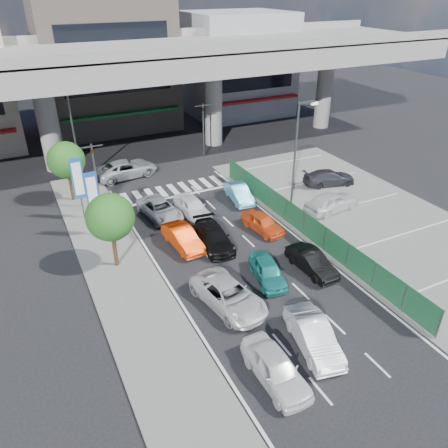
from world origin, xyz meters
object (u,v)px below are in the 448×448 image
tree_far (66,160)px  traffic_cone (273,204)px  tree_near (110,217)px  van_white_back_left (276,368)px  hatch_black_mid_right (312,262)px  sedan_white_front_mid (192,207)px  street_lamp_right (298,147)px  signboard_near (93,196)px  crossing_wagon_silver (126,169)px  taxi_teal_mid (268,271)px  sedan_black_mid (214,237)px  wagon_silver_front_left (160,209)px  hatch_white_back_mid (313,336)px  taxi_orange_right (263,223)px  parked_sedan_white (332,202)px  street_lamp_left (75,127)px  traffic_light_right (203,117)px  sedan_white_mid_left (228,295)px  traffic_light_left (94,161)px  signboard_far (78,180)px  kei_truck_front_right (239,193)px  parked_sedan_dgrey (329,178)px  taxi_orange_left (183,238)px

tree_far → traffic_cone: (13.40, -8.12, -3.01)m
tree_near → van_white_back_left: tree_near is taller
hatch_black_mid_right → sedan_white_front_mid: bearing=108.6°
street_lamp_right → tree_far: street_lamp_right is taller
signboard_near → van_white_back_left: signboard_near is taller
signboard_near → crossing_wagon_silver: bearing=64.5°
sedan_white_front_mid → crossing_wagon_silver: bearing=101.4°
taxi_teal_mid → sedan_black_mid: (-1.19, 4.78, 0.02)m
tree_far → wagon_silver_front_left: tree_far is taller
hatch_white_back_mid → sedan_white_front_mid: size_ratio=1.03×
signboard_near → crossing_wagon_silver: (4.45, 9.31, -2.30)m
taxi_orange_right → parked_sedan_white: 6.08m
street_lamp_left → wagon_silver_front_left: (3.80, -9.11, -4.15)m
tree_near → traffic_cone: (12.60, 2.38, -3.01)m
traffic_light_right → sedan_white_mid_left: bearing=-110.8°
hatch_white_back_mid → crossing_wagon_silver: size_ratio=0.77×
traffic_light_left → street_lamp_left: size_ratio=0.65×
street_lamp_left → hatch_black_mid_right: 22.25m
signboard_far → sedan_white_mid_left: 14.38m
taxi_teal_mid → wagon_silver_front_left: bearing=118.4°
traffic_light_left → signboard_far: bearing=-144.3°
tree_far → kei_truck_front_right: (11.74, -5.77, -2.76)m
sedan_black_mid → crossing_wagon_silver: crossing_wagon_silver is taller
parked_sedan_white → parked_sedan_dgrey: 4.90m
sedan_white_front_mid → parked_sedan_dgrey: 12.43m
street_lamp_left → tree_far: size_ratio=1.67×
kei_truck_front_right → traffic_cone: kei_truck_front_right is taller
hatch_black_mid_right → crossing_wagon_silver: size_ratio=0.69×
sedan_black_mid → traffic_cone: size_ratio=7.09×
traffic_light_left → kei_truck_front_right: bearing=-17.9°
signboard_near → tree_far: (-0.60, 6.51, 0.32)m
signboard_far → kei_truck_front_right: 12.01m
taxi_orange_left → parked_sedan_dgrey: 15.12m
hatch_black_mid_right → taxi_orange_right: bearing=89.6°
hatch_white_back_mid → taxi_orange_right: size_ratio=1.17×
sedan_white_mid_left → sedan_white_front_mid: bearing=67.6°
sedan_white_front_mid → kei_truck_front_right: size_ratio=1.07×
street_lamp_right → taxi_orange_right: 6.17m
tree_far → taxi_teal_mid: tree_far is taller
signboard_far → crossing_wagon_silver: size_ratio=0.86×
hatch_white_back_mid → taxi_orange_left: bearing=113.0°
van_white_back_left → street_lamp_right: bearing=53.1°
parked_sedan_white → traffic_cone: 4.37m
street_lamp_left → signboard_far: bearing=-100.3°
signboard_near → taxi_orange_right: 11.44m
street_lamp_right → hatch_white_back_mid: bearing=-120.6°
traffic_light_right → tree_far: 14.05m
street_lamp_right → wagon_silver_front_left: bearing=163.4°
sedan_white_mid_left → wagon_silver_front_left: (0.05, 11.15, -0.06)m
sedan_black_mid → tree_near: bearing=-178.2°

